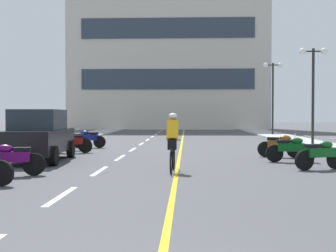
% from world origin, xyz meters
% --- Properties ---
extents(ground_plane, '(140.00, 140.00, 0.00)m').
position_xyz_m(ground_plane, '(0.00, 21.00, 0.00)').
color(ground_plane, '#47474C').
extents(curb_left, '(2.40, 72.00, 0.12)m').
position_xyz_m(curb_left, '(-7.20, 24.00, 0.06)').
color(curb_left, '#A8A8A3').
rests_on(curb_left, ground).
extents(curb_right, '(2.40, 72.00, 0.12)m').
position_xyz_m(curb_right, '(7.20, 24.00, 0.06)').
color(curb_right, '#A8A8A3').
rests_on(curb_right, ground).
extents(lane_dash_1, '(0.14, 2.20, 0.01)m').
position_xyz_m(lane_dash_1, '(-2.00, 6.00, 0.00)').
color(lane_dash_1, silver).
rests_on(lane_dash_1, ground).
extents(lane_dash_2, '(0.14, 2.20, 0.01)m').
position_xyz_m(lane_dash_2, '(-2.00, 10.00, 0.00)').
color(lane_dash_2, silver).
rests_on(lane_dash_2, ground).
extents(lane_dash_3, '(0.14, 2.20, 0.01)m').
position_xyz_m(lane_dash_3, '(-2.00, 14.00, 0.00)').
color(lane_dash_3, silver).
rests_on(lane_dash_3, ground).
extents(lane_dash_4, '(0.14, 2.20, 0.01)m').
position_xyz_m(lane_dash_4, '(-2.00, 18.00, 0.00)').
color(lane_dash_4, silver).
rests_on(lane_dash_4, ground).
extents(lane_dash_5, '(0.14, 2.20, 0.01)m').
position_xyz_m(lane_dash_5, '(-2.00, 22.00, 0.00)').
color(lane_dash_5, silver).
rests_on(lane_dash_5, ground).
extents(lane_dash_6, '(0.14, 2.20, 0.01)m').
position_xyz_m(lane_dash_6, '(-2.00, 26.00, 0.00)').
color(lane_dash_6, silver).
rests_on(lane_dash_6, ground).
extents(lane_dash_7, '(0.14, 2.20, 0.01)m').
position_xyz_m(lane_dash_7, '(-2.00, 30.00, 0.00)').
color(lane_dash_7, silver).
rests_on(lane_dash_7, ground).
extents(lane_dash_8, '(0.14, 2.20, 0.01)m').
position_xyz_m(lane_dash_8, '(-2.00, 34.00, 0.00)').
color(lane_dash_8, silver).
rests_on(lane_dash_8, ground).
extents(lane_dash_9, '(0.14, 2.20, 0.01)m').
position_xyz_m(lane_dash_9, '(-2.00, 38.00, 0.00)').
color(lane_dash_9, silver).
rests_on(lane_dash_9, ground).
extents(lane_dash_10, '(0.14, 2.20, 0.01)m').
position_xyz_m(lane_dash_10, '(-2.00, 42.00, 0.00)').
color(lane_dash_10, silver).
rests_on(lane_dash_10, ground).
extents(lane_dash_11, '(0.14, 2.20, 0.01)m').
position_xyz_m(lane_dash_11, '(-2.00, 46.00, 0.00)').
color(lane_dash_11, silver).
rests_on(lane_dash_11, ground).
extents(centre_line_yellow, '(0.12, 66.00, 0.01)m').
position_xyz_m(centre_line_yellow, '(0.25, 24.00, 0.00)').
color(centre_line_yellow, gold).
rests_on(centre_line_yellow, ground).
extents(office_building, '(22.01, 6.28, 18.07)m').
position_xyz_m(office_building, '(-1.52, 48.08, 9.03)').
color(office_building, beige).
rests_on(office_building, ground).
extents(street_lamp_mid, '(1.46, 0.36, 4.99)m').
position_xyz_m(street_lamp_mid, '(7.11, 20.76, 3.78)').
color(street_lamp_mid, black).
rests_on(street_lamp_mid, curb_right).
extents(street_lamp_far, '(1.46, 0.36, 5.49)m').
position_xyz_m(street_lamp_far, '(7.13, 31.78, 4.10)').
color(street_lamp_far, black).
rests_on(street_lamp_far, curb_right).
extents(parked_car_near, '(2.13, 4.30, 1.82)m').
position_xyz_m(parked_car_near, '(-4.67, 12.60, 0.92)').
color(parked_car_near, black).
rests_on(parked_car_near, ground).
extents(motorcycle_3, '(1.67, 0.71, 0.92)m').
position_xyz_m(motorcycle_3, '(-4.12, 8.80, 0.47)').
color(motorcycle_3, black).
rests_on(motorcycle_3, ground).
extents(motorcycle_4, '(1.63, 0.81, 0.92)m').
position_xyz_m(motorcycle_4, '(4.52, 10.57, 0.47)').
color(motorcycle_4, black).
rests_on(motorcycle_4, ground).
extents(motorcycle_5, '(1.70, 0.60, 0.92)m').
position_xyz_m(motorcycle_5, '(4.12, 12.64, 0.47)').
color(motorcycle_5, black).
rests_on(motorcycle_5, ground).
extents(motorcycle_6, '(1.64, 0.78, 0.92)m').
position_xyz_m(motorcycle_6, '(4.12, 14.39, 0.47)').
color(motorcycle_6, black).
rests_on(motorcycle_6, ground).
extents(motorcycle_7, '(1.69, 0.63, 0.92)m').
position_xyz_m(motorcycle_7, '(-4.35, 15.92, 0.47)').
color(motorcycle_7, black).
rests_on(motorcycle_7, ground).
extents(motorcycle_8, '(1.70, 0.60, 0.92)m').
position_xyz_m(motorcycle_8, '(-4.69, 17.34, 0.47)').
color(motorcycle_8, black).
rests_on(motorcycle_8, ground).
extents(motorcycle_9, '(1.70, 0.60, 0.92)m').
position_xyz_m(motorcycle_9, '(-4.30, 18.91, 0.47)').
color(motorcycle_9, black).
rests_on(motorcycle_9, ground).
extents(cyclist_rider, '(0.42, 1.77, 1.71)m').
position_xyz_m(cyclist_rider, '(0.13, 9.94, 0.89)').
color(cyclist_rider, black).
rests_on(cyclist_rider, ground).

